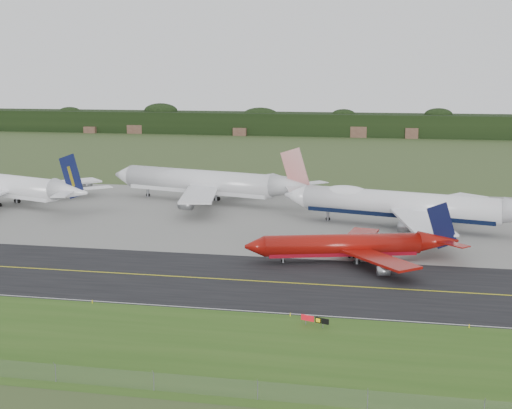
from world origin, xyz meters
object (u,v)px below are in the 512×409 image
object	(u,v)px
jet_red_737	(354,245)
jet_navy_gold	(7,186)
jet_ba_747	(409,205)
jet_star_tail	(209,183)
taxiway_sign	(315,320)

from	to	relation	value
jet_red_737	jet_navy_gold	bearing A→B (deg)	157.13
jet_ba_747	jet_navy_gold	world-z (taller)	jet_ba_747
jet_red_737	jet_navy_gold	world-z (taller)	jet_navy_gold
jet_red_737	jet_star_tail	bearing A→B (deg)	128.38
jet_navy_gold	jet_ba_747	bearing A→B (deg)	-4.97
jet_ba_747	jet_navy_gold	distance (m)	106.11
taxiway_sign	jet_star_tail	bearing A→B (deg)	113.42
jet_navy_gold	jet_star_tail	xyz separation A→B (m)	(52.70, 13.33, 0.43)
jet_star_tail	taxiway_sign	bearing A→B (deg)	-66.58
jet_red_737	jet_star_tail	size ratio (longest dim) A/B	0.66
jet_ba_747	jet_red_737	bearing A→B (deg)	-109.16
jet_navy_gold	taxiway_sign	distance (m)	119.35
jet_red_737	jet_star_tail	xyz separation A→B (m)	(-42.28, 53.39, 2.38)
jet_ba_747	jet_navy_gold	bearing A→B (deg)	175.03
jet_ba_747	jet_red_737	size ratio (longest dim) A/B	1.54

